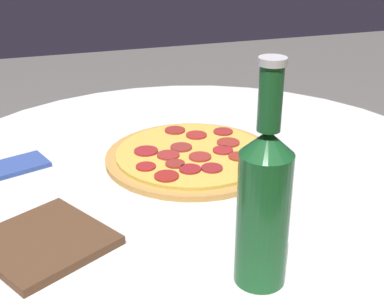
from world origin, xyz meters
TOP-DOWN VIEW (x-y plane):
  - table at (0.00, 0.00)m, footprint 0.98×0.98m
  - pizza at (-0.01, -0.05)m, footprint 0.31×0.31m
  - beer_bottle at (0.02, 0.30)m, footprint 0.06×0.06m
  - pizza_paddle at (0.28, 0.16)m, footprint 0.27×0.21m
  - napkin at (0.29, -0.11)m, footprint 0.12×0.10m

SIDE VIEW (x-z plane):
  - table at x=0.00m, z-range 0.20..0.95m
  - napkin at x=0.29m, z-range 0.76..0.76m
  - pizza_paddle at x=0.28m, z-range 0.75..0.77m
  - pizza at x=-0.01m, z-range 0.75..0.77m
  - beer_bottle at x=0.02m, z-range 0.73..1.00m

